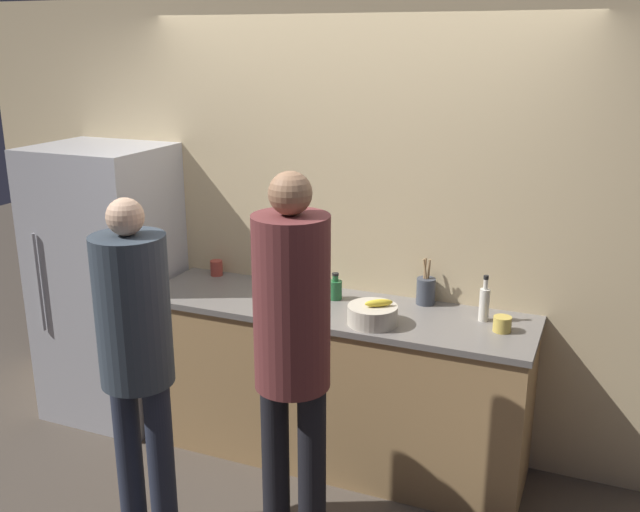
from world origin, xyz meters
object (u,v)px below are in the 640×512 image
object	(u,v)px
person_center	(292,341)
bottle_green	(335,289)
cup_yellow	(502,324)
cup_red	(216,268)
bottle_clear	(484,303)
person_left	(135,343)
refrigerator	(109,284)
utensil_crock	(426,290)
fruit_bowl	(373,314)

from	to	relation	value
person_center	bottle_green	size ratio (longest dim) A/B	11.89
cup_yellow	bottle_green	bearing A→B (deg)	173.26
cup_red	cup_yellow	size ratio (longest dim) A/B	1.03
bottle_clear	bottle_green	distance (m)	0.84
person_left	bottle_green	xyz separation A→B (m)	(0.57, 1.09, -0.01)
bottle_clear	bottle_green	world-z (taller)	bottle_clear
bottle_green	refrigerator	bearing A→B (deg)	-174.82
bottle_green	cup_red	size ratio (longest dim) A/B	1.63
bottle_green	cup_yellow	xyz separation A→B (m)	(0.96, -0.11, -0.02)
cup_red	utensil_crock	bearing A→B (deg)	0.49
person_left	cup_red	xyz separation A→B (m)	(-0.28, 1.20, -0.02)
person_center	cup_red	distance (m)	1.49
bottle_clear	cup_yellow	bearing A→B (deg)	-43.61
fruit_bowl	cup_red	bearing A→B (deg)	161.67
person_center	cup_red	xyz separation A→B (m)	(-1.02, 1.08, -0.11)
cup_red	person_center	bearing A→B (deg)	-46.51
person_center	cup_yellow	distance (m)	1.16
person_left	utensil_crock	size ratio (longest dim) A/B	6.44
fruit_bowl	cup_red	distance (m)	1.23
bottle_clear	cup_yellow	distance (m)	0.17
person_left	fruit_bowl	world-z (taller)	person_left
bottle_clear	bottle_green	xyz separation A→B (m)	(-0.84, 0.00, -0.04)
utensil_crock	person_center	bearing A→B (deg)	-106.40
person_center	utensil_crock	size ratio (longest dim) A/B	7.01
fruit_bowl	refrigerator	bearing A→B (deg)	175.65
person_left	person_center	bearing A→B (deg)	9.34
person_center	bottle_green	world-z (taller)	person_center
utensil_crock	cup_yellow	bearing A→B (deg)	-27.24
fruit_bowl	bottle_green	bearing A→B (deg)	139.23
fruit_bowl	utensil_crock	xyz separation A→B (m)	(0.18, 0.40, 0.03)
bottle_clear	cup_red	size ratio (longest dim) A/B	2.64
refrigerator	bottle_green	distance (m)	1.50
bottle_clear	refrigerator	bearing A→B (deg)	-176.79
person_left	bottle_clear	world-z (taller)	person_left
cup_yellow	refrigerator	bearing A→B (deg)	-179.48
person_left	cup_yellow	world-z (taller)	person_left
utensil_crock	cup_yellow	distance (m)	0.52
refrigerator	cup_yellow	size ratio (longest dim) A/B	18.86
refrigerator	cup_yellow	bearing A→B (deg)	0.52
person_center	bottle_clear	size ratio (longest dim) A/B	7.36
utensil_crock	cup_red	world-z (taller)	utensil_crock
bottle_green	fruit_bowl	bearing A→B (deg)	-40.77
person_left	bottle_clear	distance (m)	1.78
bottle_green	person_left	bearing A→B (deg)	-117.70
bottle_green	cup_yellow	world-z (taller)	bottle_green
utensil_crock	bottle_clear	bearing A→B (deg)	-20.36
cup_yellow	person_left	bearing A→B (deg)	-147.45
refrigerator	bottle_green	bearing A→B (deg)	5.18
refrigerator	bottle_clear	distance (m)	2.34
person_left	bottle_green	bearing A→B (deg)	62.30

